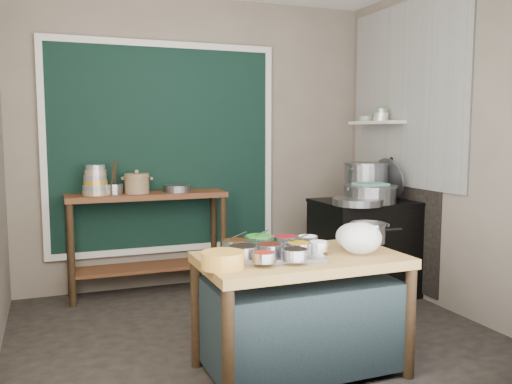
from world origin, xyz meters
name	(u,v)px	position (x,y,z in m)	size (l,w,h in m)	color
floor	(251,333)	(0.00, 0.00, -0.01)	(3.50, 3.00, 0.02)	#2D2823
back_wall	(198,143)	(0.00, 1.51, 1.40)	(3.50, 0.02, 2.80)	#75675A
right_wall	(446,145)	(1.76, 0.00, 1.40)	(0.02, 3.00, 2.80)	#75675A
curtain_panel	(164,149)	(-0.35, 1.47, 1.35)	(2.10, 0.02, 1.90)	black
curtain_frame	(164,149)	(-0.35, 1.46, 1.35)	(2.22, 0.03, 2.02)	beige
tile_panel	(405,95)	(1.74, 0.55, 1.85)	(0.02, 1.70, 1.70)	#B2B2AA
soot_patch	(396,216)	(1.74, 0.65, 0.70)	(0.01, 1.30, 1.30)	black
wall_shelf	(377,123)	(1.63, 0.85, 1.60)	(0.22, 0.70, 0.03)	beige
prep_table	(300,314)	(0.05, -0.75, 0.38)	(1.25, 0.72, 0.75)	olive
back_counter	(148,243)	(-0.55, 1.28, 0.47)	(1.45, 0.40, 0.95)	#592C19
stove_block	(366,249)	(1.35, 0.55, 0.42)	(0.90, 0.68, 0.85)	black
stove_top	(367,202)	(1.35, 0.55, 0.86)	(0.92, 0.69, 0.03)	black
condiment_tray	(277,255)	(-0.10, -0.72, 0.76)	(0.56, 0.40, 0.02)	gray
condiment_bowls	(272,247)	(-0.13, -0.71, 0.81)	(0.66, 0.55, 0.08)	gray
yellow_basin	(223,260)	(-0.50, -0.87, 0.80)	(0.24, 0.24, 0.09)	gold
saucepan	(368,233)	(0.66, -0.55, 0.82)	(0.25, 0.25, 0.14)	gray
plastic_bag_a	(361,238)	(0.41, -0.85, 0.85)	(0.27, 0.23, 0.20)	white
plastic_bag_b	(353,236)	(0.44, -0.72, 0.84)	(0.24, 0.20, 0.18)	white
bowl_stack	(95,182)	(-1.01, 1.28, 1.07)	(0.24, 0.24, 0.27)	tan
utensil_cup	(114,189)	(-0.84, 1.28, 1.00)	(0.16, 0.16, 0.09)	gray
ceramic_crock	(137,184)	(-0.64, 1.28, 1.03)	(0.24, 0.24, 0.16)	brown
wide_bowl	(178,188)	(-0.27, 1.26, 0.98)	(0.25, 0.25, 0.06)	gray
stock_pot	(366,181)	(1.40, 0.65, 1.05)	(0.44, 0.44, 0.34)	gray
pot_lid	(389,179)	(1.59, 0.56, 1.07)	(0.40, 0.40, 0.02)	gray
steamer	(370,194)	(1.28, 0.39, 0.96)	(0.48, 0.48, 0.16)	gray
green_cloth	(371,184)	(1.28, 0.39, 1.05)	(0.27, 0.21, 0.02)	#529682
shallow_pan	(358,202)	(1.10, 0.31, 0.91)	(0.44, 0.44, 0.06)	gray
shelf_bowl_stack	(381,115)	(1.63, 0.77, 1.67)	(0.14, 0.14, 0.12)	silver
shelf_bowl_green	(367,119)	(1.63, 1.03, 1.64)	(0.14, 0.14, 0.05)	gray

